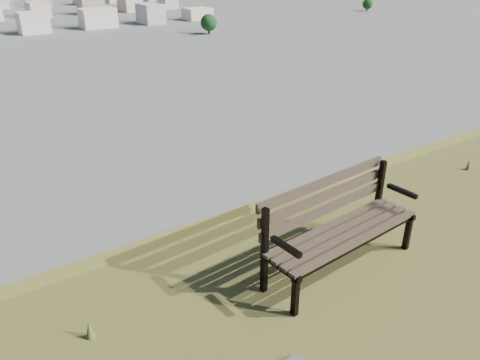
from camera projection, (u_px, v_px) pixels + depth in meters
park_bench at (337, 221)px, 5.08m from camera, size 1.96×0.75×1.01m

